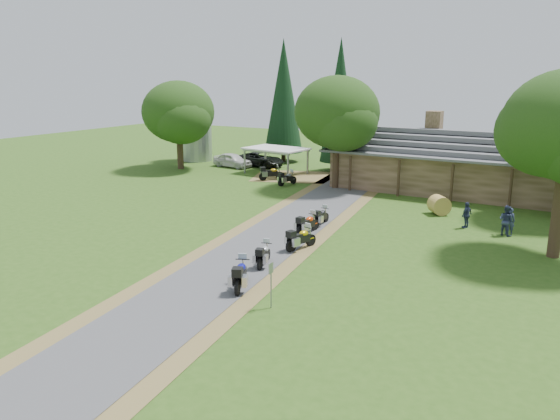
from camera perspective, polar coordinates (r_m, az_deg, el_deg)
The scene contains 23 objects.
ground at distance 26.86m, azimuth -5.27°, elevation -5.96°, with size 120.00×120.00×0.00m, color #2E5417.
driveway at distance 30.27m, azimuth -1.67°, elevation -3.58°, with size 46.00×46.00×0.00m, color #48494B.
lodge at distance 45.84m, azimuth 18.89°, elevation 4.88°, with size 21.40×9.40×4.90m, color brown, non-canonical shape.
silo at distance 59.95m, azimuth -8.82°, elevation 8.45°, with size 3.42×3.42×6.95m, color gray.
carport at distance 51.48m, azimuth -0.42°, elevation 5.17°, with size 5.59×3.73×2.42m, color white, non-canonical shape.
car_white_sedan at distance 55.27m, azimuth -5.00°, elevation 5.40°, with size 5.40×2.28×1.80m, color silver.
car_dark_suv at distance 55.59m, azimuth -2.11°, elevation 5.67°, with size 5.57×2.37×2.13m, color black.
motorcycle_row_a at distance 24.05m, azimuth -4.15°, elevation -6.60°, with size 2.04×0.67×1.40m, color #13149B, non-canonical shape.
motorcycle_row_b at distance 26.82m, azimuth -1.70°, elevation -4.57°, with size 1.77×0.58×1.21m, color #B0B2B8, non-canonical shape.
motorcycle_row_c at distance 29.24m, azimuth 2.22°, elevation -2.87°, with size 1.93×0.63×1.32m, color #CEAC07, non-canonical shape.
motorcycle_row_d at distance 32.08m, azimuth 2.90°, elevation -1.35°, with size 1.91×0.62×1.31m, color #DC3F0B, non-canonical shape.
motorcycle_row_e at distance 34.01m, azimuth 4.35°, elevation -0.59°, with size 1.72×0.56×1.18m, color black, non-canonical shape.
motorcycle_carport_a at distance 48.32m, azimuth -0.91°, elevation 3.94°, with size 2.00×0.65×1.37m, color gold, non-canonical shape.
motorcycle_carport_b at distance 46.14m, azimuth 0.77°, elevation 3.40°, with size 1.85×0.60×1.27m, color gray, non-canonical shape.
person_a at distance 34.53m, azimuth 22.88°, elevation -0.85°, with size 0.54×0.39×1.89m, color navy.
person_b at distance 34.21m, azimuth 22.57°, elevation -0.76°, with size 0.60×0.43×2.10m, color navy.
person_c at distance 35.05m, azimuth 18.94°, elevation -0.28°, with size 0.54×0.39×1.90m, color navy.
hay_bale at distance 38.00m, azimuth 16.29°, elevation 0.50°, with size 1.26×1.26×1.16m, color olive.
sign_post at distance 21.95m, azimuth -0.94°, elevation -7.88°, with size 0.35×0.06×1.93m, color gray, non-canonical shape.
oak_lodge_left at distance 44.58m, azimuth 5.94°, elevation 8.60°, with size 6.83×6.83×9.97m, color #1B3810, non-canonical shape.
oak_silo at distance 54.65m, azimuth -10.52°, elevation 8.93°, with size 7.01×7.01×9.01m, color #1B3810, non-canonical shape.
cedar_near at distance 52.64m, azimuth 6.27°, elevation 10.79°, with size 3.64×3.64×12.48m, color black.
cedar_far at distance 58.16m, azimuth 0.37°, elevation 11.30°, with size 4.07×4.07×12.74m, color black.
Camera 1 is at (14.74, -20.50, 9.17)m, focal length 35.00 mm.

